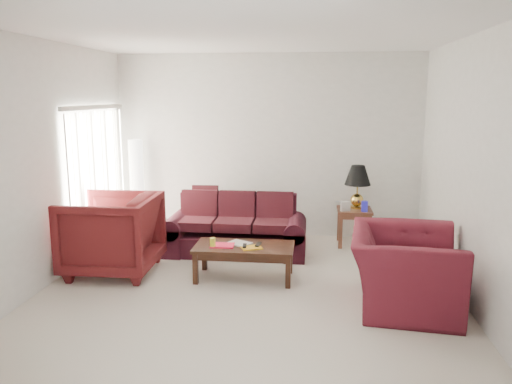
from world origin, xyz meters
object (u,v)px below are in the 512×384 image
coffee_table (244,262)px  armchair_right (404,270)px  sofa (235,225)px  armchair_left (112,234)px  end_table (354,227)px  floor_lamp (137,187)px

coffee_table → armchair_right: bearing=-17.3°
sofa → armchair_left: 1.80m
sofa → coffee_table: 1.09m
sofa → armchair_left: size_ratio=1.80×
sofa → coffee_table: (0.28, -1.03, -0.21)m
armchair_left → coffee_table: armchair_left is taller
end_table → coffee_table: 2.25m
armchair_right → coffee_table: bearing=77.2°
floor_lamp → sofa: bearing=-24.0°
armchair_left → sofa: bearing=122.5°
armchair_right → floor_lamp: bearing=64.1°
sofa → armchair_right: (2.16, -1.68, 0.00)m
end_table → armchair_left: size_ratio=0.50×
end_table → armchair_left: 3.68m
armchair_right → coffee_table: (-1.89, 0.65, -0.21)m
end_table → sofa: bearing=-160.6°
floor_lamp → armchair_right: (3.94, -2.48, -0.39)m
sofa → floor_lamp: (-1.78, 0.79, 0.39)m
sofa → armchair_right: size_ratio=1.58×
end_table → armchair_left: bearing=-153.6°
coffee_table → floor_lamp: bearing=140.2°
sofa → floor_lamp: size_ratio=1.28×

